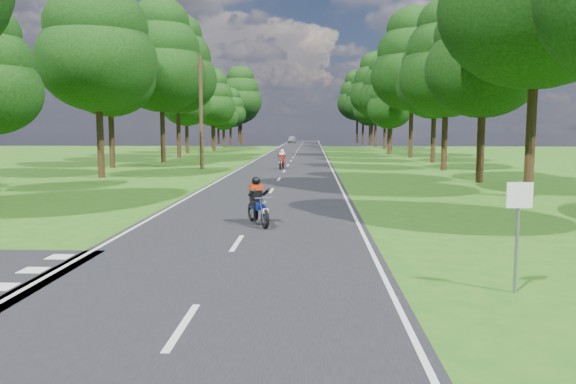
{
  "coord_description": "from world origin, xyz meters",
  "views": [
    {
      "loc": [
        1.89,
        -11.87,
        2.91
      ],
      "look_at": [
        1.21,
        4.0,
        1.1
      ],
      "focal_mm": 35.0,
      "sensor_mm": 36.0,
      "label": 1
    }
  ],
  "objects": [
    {
      "name": "telegraph_pole",
      "position": [
        -6.0,
        28.0,
        4.07
      ],
      "size": [
        1.2,
        0.26,
        8.0
      ],
      "color": "#382616",
      "rests_on": "ground"
    },
    {
      "name": "distant_car",
      "position": [
        -2.14,
        99.84,
        0.74
      ],
      "size": [
        1.72,
        4.24,
        1.44
      ],
      "primitive_type": "imported",
      "rotation": [
        0.0,
        0.0,
        -0.0
      ],
      "color": "silver",
      "rests_on": "main_road"
    },
    {
      "name": "rider_far_red",
      "position": [
        -0.25,
        27.95,
        0.73
      ],
      "size": [
        0.72,
        1.74,
        1.41
      ],
      "primitive_type": null,
      "rotation": [
        0.0,
        0.0,
        -0.09
      ],
      "color": "#B2220D",
      "rests_on": "main_road"
    },
    {
      "name": "treeline",
      "position": [
        1.43,
        60.06,
        8.25
      ],
      "size": [
        40.0,
        115.35,
        14.78
      ],
      "color": "black",
      "rests_on": "ground"
    },
    {
      "name": "road_sign",
      "position": [
        5.5,
        -2.01,
        1.34
      ],
      "size": [
        0.45,
        0.07,
        2.0
      ],
      "color": "slate",
      "rests_on": "ground"
    },
    {
      "name": "road_markings",
      "position": [
        -0.14,
        48.13,
        0.02
      ],
      "size": [
        7.4,
        140.0,
        0.01
      ],
      "color": "silver",
      "rests_on": "main_road"
    },
    {
      "name": "rider_near_blue",
      "position": [
        0.27,
        4.72,
        0.74
      ],
      "size": [
        1.18,
        1.82,
        1.44
      ],
      "primitive_type": null,
      "rotation": [
        0.0,
        0.0,
        0.38
      ],
      "color": "navy",
      "rests_on": "main_road"
    },
    {
      "name": "main_road",
      "position": [
        0.0,
        50.0,
        0.01
      ],
      "size": [
        7.0,
        140.0,
        0.02
      ],
      "primitive_type": "cube",
      "color": "black",
      "rests_on": "ground"
    },
    {
      "name": "ground",
      "position": [
        0.0,
        0.0,
        0.0
      ],
      "size": [
        160.0,
        160.0,
        0.0
      ],
      "primitive_type": "plane",
      "color": "#255F15",
      "rests_on": "ground"
    }
  ]
}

